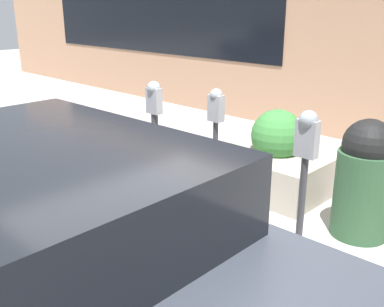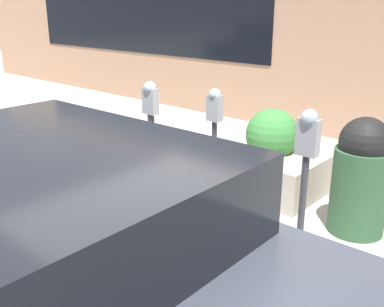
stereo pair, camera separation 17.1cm
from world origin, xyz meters
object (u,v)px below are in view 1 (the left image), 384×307
Objects in this scene: parking_meter_nearest at (305,156)px; planter_box at (276,161)px; parking_meter_second at (216,131)px; parked_car_middle at (27,240)px; trash_bin at (364,179)px; parking_meter_middle at (155,125)px.

planter_box is at bearing -49.47° from parking_meter_nearest.
parked_car_middle is (-0.15, 2.01, -0.29)m from parking_meter_second.
trash_bin is at bearing 162.52° from planter_box.
parking_meter_middle is 2.28m from parked_car_middle.
parking_meter_nearest is 0.99× the size of parking_meter_middle.
parking_meter_nearest is 1.86m from parking_meter_middle.
parking_meter_nearest is at bearing 179.68° from parking_meter_middle.
parking_meter_middle is 1.07× the size of planter_box.
parking_meter_nearest is at bearing 130.53° from planter_box.
parking_meter_nearest is at bearing -113.11° from parked_car_middle.
parking_meter_middle is at bearing 25.03° from trash_bin.
parking_meter_middle reaches higher than planter_box.
planter_box is 3.38m from parked_car_middle.
parking_meter_second reaches higher than parking_meter_middle.
trash_bin is at bearing -154.97° from parking_meter_middle.
parking_meter_middle is 2.22m from trash_bin.
parked_car_middle is 3.10m from trash_bin.
parking_meter_nearest is 2.19m from parked_car_middle.
parking_meter_second is 1.23× the size of trash_bin.
trash_bin is (-0.13, -0.94, -0.43)m from parking_meter_nearest.
trash_bin is at bearing -139.74° from parking_meter_second.
planter_box is 1.35m from trash_bin.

